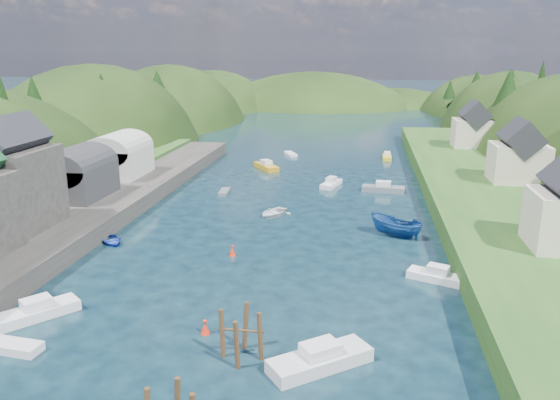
# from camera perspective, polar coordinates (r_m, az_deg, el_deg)

# --- Properties ---
(ground) EXTENTS (600.00, 600.00, 0.00)m
(ground) POSITION_cam_1_polar(r_m,az_deg,el_deg) (80.16, 2.42, 1.38)
(ground) COLOR black
(ground) RESTS_ON ground
(hillside_left) EXTENTS (44.00, 245.56, 52.00)m
(hillside_left) POSITION_cam_1_polar(r_m,az_deg,el_deg) (118.71, -18.29, 1.26)
(hillside_left) COLOR black
(hillside_left) RESTS_ON ground
(far_hills) EXTENTS (103.00, 68.00, 44.00)m
(far_hills) POSITION_cam_1_polar(r_m,az_deg,el_deg) (203.69, 6.72, 6.80)
(far_hills) COLOR black
(far_hills) RESTS_ON ground
(hill_trees) EXTENTS (91.87, 150.88, 12.46)m
(hill_trees) POSITION_cam_1_polar(r_m,az_deg,el_deg) (92.93, 3.67, 10.26)
(hill_trees) COLOR black
(hill_trees) RESTS_ON ground
(quay_left) EXTENTS (12.00, 110.00, 2.00)m
(quay_left) POSITION_cam_1_polar(r_m,az_deg,el_deg) (60.33, -24.48, -3.81)
(quay_left) COLOR #2D2B28
(quay_left) RESTS_ON ground
(boat_sheds) EXTENTS (7.00, 21.00, 7.50)m
(boat_sheds) POSITION_cam_1_polar(r_m,az_deg,el_deg) (76.11, -18.42, 3.91)
(boat_sheds) COLOR #2D2D30
(boat_sheds) RESTS_ON quay_left
(terrace_right) EXTENTS (16.00, 120.00, 2.40)m
(terrace_right) POSITION_cam_1_polar(r_m,az_deg,el_deg) (71.62, 21.76, -0.45)
(terrace_right) COLOR #234719
(terrace_right) RESTS_ON ground
(right_bank_cottages) EXTENTS (9.00, 59.24, 8.41)m
(right_bank_cottages) POSITION_cam_1_polar(r_m,az_deg,el_deg) (79.25, 22.94, 4.33)
(right_bank_cottages) COLOR beige
(right_bank_cottages) RESTS_ON terrace_right
(piling_cluster_far) EXTENTS (3.02, 2.84, 3.93)m
(piling_cluster_far) POSITION_cam_1_polar(r_m,az_deg,el_deg) (36.51, -4.07, -14.25)
(piling_cluster_far) COLOR #382314
(piling_cluster_far) RESTS_ON ground
(channel_buoy_near) EXTENTS (0.70, 0.70, 1.10)m
(channel_buoy_near) POSITION_cam_1_polar(r_m,az_deg,el_deg) (39.97, -7.82, -13.07)
(channel_buoy_near) COLOR red
(channel_buoy_near) RESTS_ON ground
(channel_buoy_far) EXTENTS (0.70, 0.70, 1.10)m
(channel_buoy_far) POSITION_cam_1_polar(r_m,az_deg,el_deg) (53.66, -4.99, -5.33)
(channel_buoy_far) COLOR red
(channel_buoy_far) RESTS_ON ground
(moored_boats) EXTENTS (37.38, 96.28, 2.33)m
(moored_boats) POSITION_cam_1_polar(r_m,az_deg,el_deg) (57.24, 2.38, -3.82)
(moored_boats) COLOR slate
(moored_boats) RESTS_ON ground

